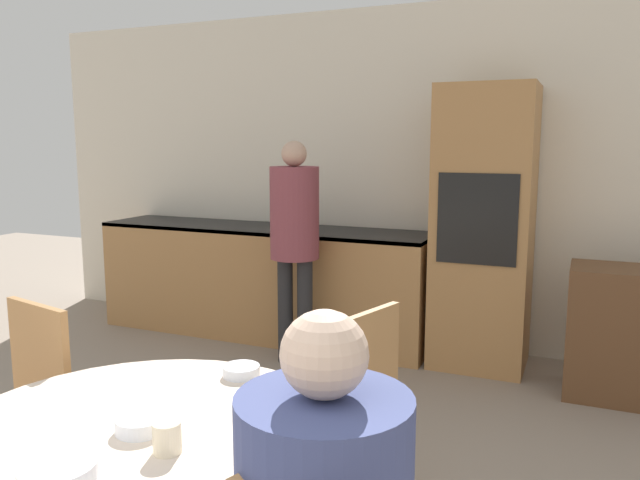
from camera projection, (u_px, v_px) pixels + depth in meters
The scene contains 10 objects.
wall_back at pixel (423, 178), 4.81m from camera, with size 6.93×0.05×2.60m.
kitchen_counter at pixel (263, 279), 5.11m from camera, with size 2.77×0.60×0.90m.
oven_unit at pixel (483, 228), 4.35m from camera, with size 0.65×0.59×1.96m.
chair_far_left at pixel (21, 417), 2.39m from camera, with size 0.48×0.48×0.97m.
chair_far_right at pixel (347, 415), 2.40m from camera, with size 0.50×0.50×0.97m.
person_standing at pixel (295, 228), 4.35m from camera, with size 0.34×0.34×1.59m.
cup at pixel (167, 437), 1.65m from camera, with size 0.08×0.08×0.08m.
bowl_near at pixel (141, 424), 1.77m from camera, with size 0.14×0.14×0.04m.
bowl_centre at pixel (58, 472), 1.51m from camera, with size 0.19×0.19×0.04m.
bowl_far at pixel (241, 371), 2.19m from camera, with size 0.13×0.13×0.04m.
Camera 1 is at (1.18, 0.18, 1.58)m, focal length 35.00 mm.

